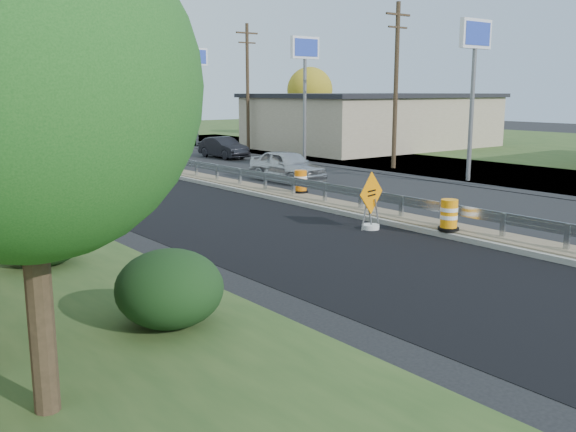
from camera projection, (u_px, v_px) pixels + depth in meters
ground at (360, 214)px, 23.75m from camera, size 140.00×140.00×0.00m
grass_verge_far at (548, 149)px, 49.62m from camera, size 40.00×120.00×0.03m
milled_overlay at (134, 192)px, 28.81m from camera, size 7.20×120.00×0.01m
median at (240, 186)px, 29.91m from camera, size 1.60×55.00×0.23m
guardrail at (228, 171)px, 30.56m from camera, size 0.10×46.15×0.72m
retail_building_near at (374, 120)px, 51.49m from camera, size 18.50×12.50×4.27m
pylon_sign_south at (475, 49)px, 31.17m from camera, size 2.20×0.30×7.90m
pylon_sign_mid at (305, 59)px, 41.22m from camera, size 2.20×0.30×7.90m
pylon_sign_north at (195, 66)px, 52.04m from camera, size 2.20×0.30×7.90m
utility_pole_smid at (396, 83)px, 36.71m from camera, size 1.90×0.26×9.40m
utility_pole_nmid at (248, 85)px, 48.30m from camera, size 1.90×0.26×9.40m
utility_pole_north at (157, 86)px, 59.90m from camera, size 1.90×0.26×9.40m
hedge_south at (170, 288)px, 12.31m from camera, size 2.09×2.09×1.52m
hedge_mid at (43, 237)px, 16.65m from camera, size 2.09×2.09×1.52m
hedge_north at (1, 203)px, 21.59m from camera, size 2.09×2.09×1.52m
tree_near_green at (23, 87)px, 8.23m from camera, size 4.62×4.62×6.86m
tree_far_yellow at (310, 90)px, 64.88m from camera, size 4.62×4.62×6.86m
caution_sign at (371, 215)px, 21.01m from camera, size 1.35×0.58×1.90m
barrel_median_near at (449, 215)px, 19.85m from camera, size 0.65×0.65×0.96m
barrel_median_mid at (301, 182)px, 27.19m from camera, size 0.65×0.65×0.95m
barrel_median_far at (109, 153)px, 40.27m from camera, size 0.58×0.58×0.85m
barrel_shoulder_far at (162, 139)px, 55.28m from camera, size 0.61×0.61×0.90m
car_silver at (287, 166)px, 32.11m from camera, size 1.89×4.65×1.58m
car_dark_mid at (223, 148)px, 43.32m from camera, size 1.57×4.30×1.41m
car_dark_far at (107, 136)px, 54.61m from camera, size 2.41×4.96×1.39m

